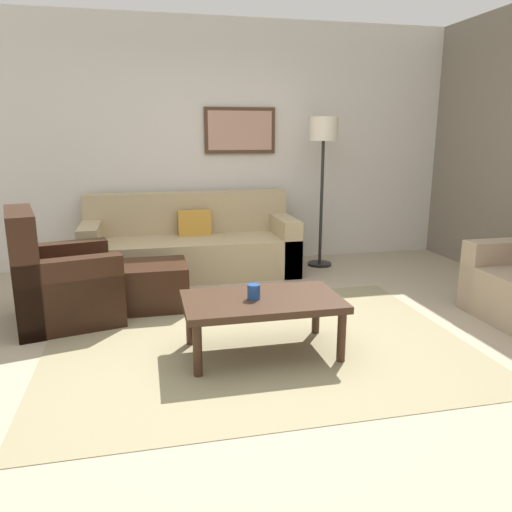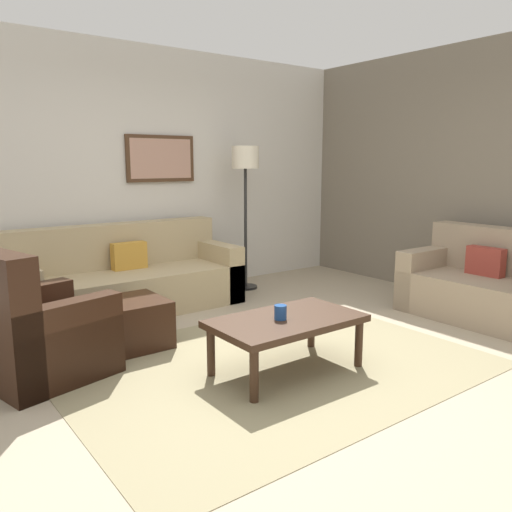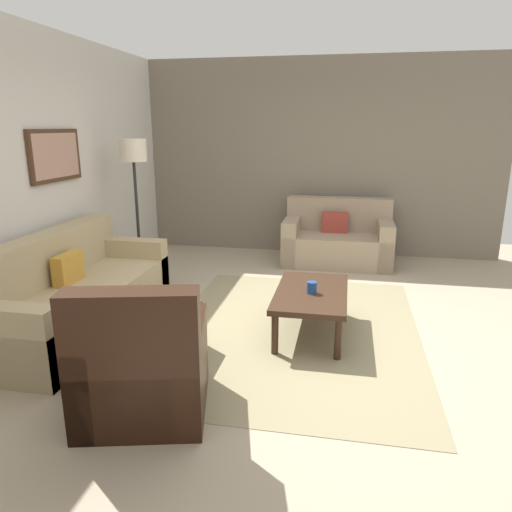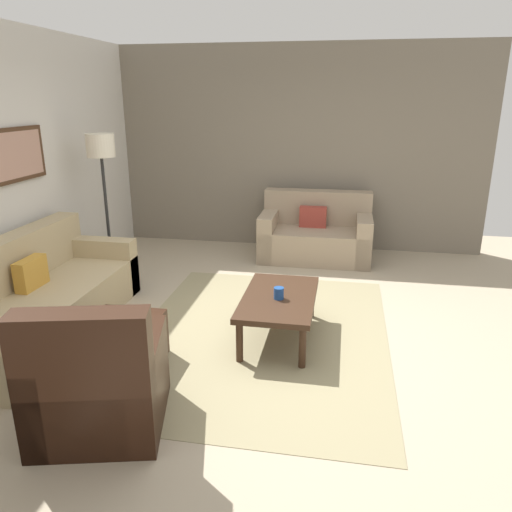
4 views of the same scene
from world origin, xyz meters
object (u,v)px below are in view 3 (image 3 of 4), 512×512
couch_loveseat (337,241)px  framed_artwork (55,155)px  armchair_leather (142,373)px  ottoman (161,334)px  cup (312,287)px  couch_main (69,297)px  lamp_standing (134,165)px  coffee_table (311,296)px

couch_loveseat → framed_artwork: 3.75m
framed_artwork → armchair_leather: bearing=-137.8°
couch_loveseat → armchair_leather: 4.13m
ottoman → cup: cup is taller
couch_main → ottoman: (-0.42, -1.09, -0.10)m
ottoman → cup: (0.65, -1.18, 0.26)m
couch_main → lamp_standing: lamp_standing is taller
couch_main → armchair_leather: 1.78m
couch_loveseat → framed_artwork: size_ratio=1.75×
framed_artwork → cup: bearing=-99.1°
armchair_leather → cup: armchair_leather is taller
cup → coffee_table: bearing=4.3°
ottoman → cup: bearing=-61.3°
ottoman → lamp_standing: size_ratio=0.33×
armchair_leather → lamp_standing: 3.22m
coffee_table → cup: bearing=-175.7°
couch_loveseat → ottoman: 3.44m
couch_main → cup: 2.29m
couch_loveseat → lamp_standing: (-1.22, 2.41, 1.11)m
couch_loveseat → armchair_leather: armchair_leather is taller
framed_artwork → ottoman: bearing=-125.6°
couch_main → cup: (0.22, -2.27, 0.17)m
ottoman → lamp_standing: (1.95, 1.06, 1.21)m
couch_loveseat → cup: bearing=176.3°
couch_main → lamp_standing: (1.53, -0.03, 1.11)m
lamp_standing → framed_artwork: framed_artwork is taller
coffee_table → framed_artwork: bearing=82.2°
couch_loveseat → coffee_table: (-2.46, 0.17, 0.06)m
ottoman → lamp_standing: 2.52m
ottoman → framed_artwork: (1.08, 1.50, 1.36)m
armchair_leather → lamp_standing: bearing=24.6°
couch_main → lamp_standing: size_ratio=1.34×
couch_main → framed_artwork: 1.48m
cup → lamp_standing: bearing=59.9°
couch_loveseat → armchair_leather: bearing=163.9°
couch_main → cup: bearing=-84.3°
lamp_standing → armchair_leather: bearing=-155.4°
cup → framed_artwork: (0.43, 2.68, 1.10)m
ottoman → coffee_table: size_ratio=0.51×
armchair_leather → coffee_table: (1.51, -0.98, 0.05)m
ottoman → framed_artwork: framed_artwork is taller
ottoman → framed_artwork: size_ratio=0.67×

